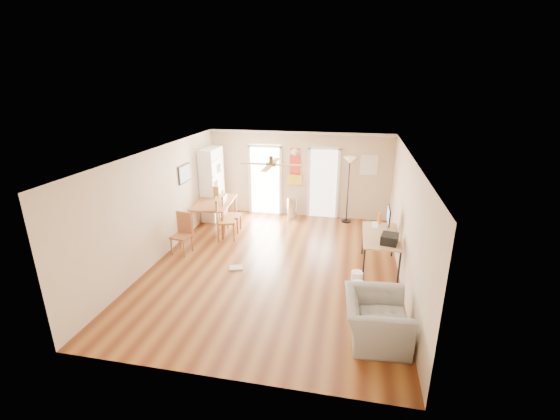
% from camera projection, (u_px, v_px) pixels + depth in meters
% --- Properties ---
extents(floor, '(7.00, 7.00, 0.00)m').
position_uv_depth(floor, '(275.00, 266.00, 8.59)').
color(floor, brown).
rests_on(floor, ground).
extents(ceiling, '(5.50, 7.00, 0.00)m').
position_uv_depth(ceiling, '(274.00, 153.00, 7.74)').
color(ceiling, silver).
rests_on(ceiling, floor).
extents(wall_back, '(5.50, 0.04, 2.60)m').
position_uv_depth(wall_back, '(299.00, 175.00, 11.40)').
color(wall_back, beige).
rests_on(wall_back, floor).
extents(wall_front, '(5.50, 0.04, 2.60)m').
position_uv_depth(wall_front, '(218.00, 300.00, 4.93)').
color(wall_front, beige).
rests_on(wall_front, floor).
extents(wall_left, '(0.04, 7.00, 2.60)m').
position_uv_depth(wall_left, '(159.00, 204.00, 8.68)').
color(wall_left, beige).
rests_on(wall_left, floor).
extents(wall_right, '(0.04, 7.00, 2.60)m').
position_uv_depth(wall_right, '(406.00, 221.00, 7.65)').
color(wall_right, beige).
rests_on(wall_right, floor).
extents(crown_molding, '(5.50, 7.00, 0.08)m').
position_uv_depth(crown_molding, '(274.00, 155.00, 7.75)').
color(crown_molding, white).
rests_on(crown_molding, wall_back).
extents(kitchen_doorway, '(0.90, 0.10, 2.10)m').
position_uv_depth(kitchen_doorway, '(265.00, 181.00, 11.67)').
color(kitchen_doorway, white).
rests_on(kitchen_doorway, wall_back).
extents(bathroom_doorway, '(0.80, 0.10, 2.10)m').
position_uv_depth(bathroom_doorway, '(323.00, 184.00, 11.33)').
color(bathroom_doorway, white).
rests_on(bathroom_doorway, wall_back).
extents(wall_decal, '(0.46, 0.03, 1.10)m').
position_uv_depth(wall_decal, '(295.00, 166.00, 11.33)').
color(wall_decal, red).
rests_on(wall_decal, wall_back).
extents(ac_grille, '(0.50, 0.04, 0.60)m').
position_uv_depth(ac_grille, '(369.00, 165.00, 10.86)').
color(ac_grille, white).
rests_on(ac_grille, wall_back).
extents(framed_poster, '(0.04, 0.66, 0.48)m').
position_uv_depth(framed_poster, '(185.00, 174.00, 9.84)').
color(framed_poster, black).
rests_on(framed_poster, wall_left).
extents(ceiling_fan, '(1.24, 1.24, 0.20)m').
position_uv_depth(ceiling_fan, '(271.00, 164.00, 7.51)').
color(ceiling_fan, '#593819').
rests_on(ceiling_fan, ceiling).
extents(bookshelf, '(0.66, 1.04, 2.15)m').
position_uv_depth(bookshelf, '(212.00, 184.00, 11.24)').
color(bookshelf, white).
rests_on(bookshelf, floor).
extents(dining_table, '(1.09, 1.68, 0.80)m').
position_uv_depth(dining_table, '(215.00, 215.00, 10.63)').
color(dining_table, brown).
rests_on(dining_table, floor).
extents(dining_chair_right_a, '(0.46, 0.46, 1.05)m').
position_uv_depth(dining_chair_right_a, '(232.00, 214.00, 10.38)').
color(dining_chair_right_a, '#A06233').
rests_on(dining_chair_right_a, floor).
extents(dining_chair_right_b, '(0.59, 0.59, 1.13)m').
position_uv_depth(dining_chair_right_b, '(226.00, 219.00, 9.87)').
color(dining_chair_right_b, '#AB6937').
rests_on(dining_chair_right_b, floor).
extents(dining_chair_near, '(0.47, 0.47, 1.00)m').
position_uv_depth(dining_chair_near, '(181.00, 234.00, 9.06)').
color(dining_chair_near, '#A26334').
rests_on(dining_chair_near, floor).
extents(dining_chair_far, '(0.52, 0.52, 1.12)m').
position_uv_depth(dining_chair_far, '(216.00, 203.00, 11.16)').
color(dining_chair_far, '#AC7537').
rests_on(dining_chair_far, floor).
extents(trash_can, '(0.33, 0.33, 0.64)m').
position_uv_depth(trash_can, '(292.00, 208.00, 11.45)').
color(trash_can, silver).
rests_on(trash_can, floor).
extents(torchiere_lamp, '(0.47, 0.47, 1.97)m').
position_uv_depth(torchiere_lamp, '(348.00, 190.00, 10.93)').
color(torchiere_lamp, black).
rests_on(torchiere_lamp, floor).
extents(computer_desk, '(0.78, 1.56, 0.83)m').
position_uv_depth(computer_desk, '(379.00, 252.00, 8.31)').
color(computer_desk, tan).
rests_on(computer_desk, floor).
extents(imac, '(0.21, 0.55, 0.51)m').
position_uv_depth(imac, '(389.00, 218.00, 8.40)').
color(imac, black).
rests_on(imac, computer_desk).
extents(keyboard, '(0.16, 0.44, 0.02)m').
position_uv_depth(keyboard, '(375.00, 225.00, 8.71)').
color(keyboard, silver).
rests_on(keyboard, computer_desk).
extents(printer, '(0.40, 0.44, 0.19)m').
position_uv_depth(printer, '(389.00, 239.00, 7.72)').
color(printer, black).
rests_on(printer, computer_desk).
extents(orange_bottle, '(0.09, 0.09, 0.24)m').
position_uv_depth(orange_bottle, '(379.00, 218.00, 8.81)').
color(orange_bottle, orange).
rests_on(orange_bottle, computer_desk).
extents(wastebasket_a, '(0.28, 0.28, 0.28)m').
position_uv_depth(wastebasket_a, '(357.00, 278.00, 7.78)').
color(wastebasket_a, white).
rests_on(wastebasket_a, floor).
extents(wastebasket_b, '(0.28, 0.28, 0.28)m').
position_uv_depth(wastebasket_b, '(358.00, 289.00, 7.39)').
color(wastebasket_b, white).
rests_on(wastebasket_b, floor).
extents(floor_cloth, '(0.35, 0.31, 0.04)m').
position_uv_depth(floor_cloth, '(236.00, 268.00, 8.45)').
color(floor_cloth, '#A7A6A1').
rests_on(floor_cloth, floor).
extents(armchair, '(1.09, 1.22, 0.75)m').
position_uv_depth(armchair, '(376.00, 320.00, 6.06)').
color(armchair, gray).
rests_on(armchair, floor).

